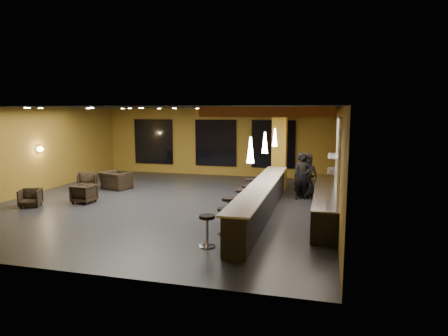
% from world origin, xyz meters
% --- Properties ---
extents(floor, '(12.00, 13.00, 0.10)m').
position_xyz_m(floor, '(0.00, 0.00, -0.05)').
color(floor, black).
rests_on(floor, ground).
extents(ceiling, '(12.00, 13.00, 0.10)m').
position_xyz_m(ceiling, '(0.00, 0.00, 3.55)').
color(ceiling, black).
extents(wall_back, '(12.00, 0.10, 3.50)m').
position_xyz_m(wall_back, '(0.00, 6.55, 1.75)').
color(wall_back, olive).
rests_on(wall_back, floor).
extents(wall_front, '(12.00, 0.10, 3.50)m').
position_xyz_m(wall_front, '(0.00, -6.55, 1.75)').
color(wall_front, olive).
rests_on(wall_front, floor).
extents(wall_left, '(0.10, 13.00, 3.50)m').
position_xyz_m(wall_left, '(-6.05, 0.00, 1.75)').
color(wall_left, olive).
rests_on(wall_left, floor).
extents(wall_right, '(0.10, 13.00, 3.50)m').
position_xyz_m(wall_right, '(6.05, 0.00, 1.75)').
color(wall_right, olive).
rests_on(wall_right, floor).
extents(wood_soffit, '(3.60, 8.00, 0.28)m').
position_xyz_m(wood_soffit, '(4.00, 1.00, 3.36)').
color(wood_soffit, '#B96536').
rests_on(wood_soffit, ceiling).
extents(window_left, '(2.20, 0.06, 2.40)m').
position_xyz_m(window_left, '(-3.50, 6.44, 1.70)').
color(window_left, black).
rests_on(window_left, wall_back).
extents(window_center, '(2.20, 0.06, 2.40)m').
position_xyz_m(window_center, '(0.00, 6.44, 1.70)').
color(window_center, black).
rests_on(window_center, wall_back).
extents(window_right, '(2.20, 0.06, 2.40)m').
position_xyz_m(window_right, '(3.00, 6.44, 1.70)').
color(window_right, black).
rests_on(window_right, wall_back).
extents(tile_backsplash, '(0.06, 3.20, 2.40)m').
position_xyz_m(tile_backsplash, '(5.96, -1.00, 2.00)').
color(tile_backsplash, white).
rests_on(tile_backsplash, wall_right).
extents(bar_counter, '(0.60, 8.00, 1.00)m').
position_xyz_m(bar_counter, '(3.65, -1.00, 0.50)').
color(bar_counter, black).
rests_on(bar_counter, floor).
extents(bar_top, '(0.78, 8.10, 0.05)m').
position_xyz_m(bar_top, '(3.65, -1.00, 1.02)').
color(bar_top, silver).
rests_on(bar_top, bar_counter).
extents(prep_counter, '(0.70, 6.00, 0.86)m').
position_xyz_m(prep_counter, '(5.65, -0.50, 0.43)').
color(prep_counter, black).
rests_on(prep_counter, floor).
extents(prep_top, '(0.72, 6.00, 0.03)m').
position_xyz_m(prep_top, '(5.65, -0.50, 0.89)').
color(prep_top, silver).
rests_on(prep_top, prep_counter).
extents(wall_shelf_lower, '(0.30, 1.50, 0.03)m').
position_xyz_m(wall_shelf_lower, '(5.82, -1.20, 1.60)').
color(wall_shelf_lower, silver).
rests_on(wall_shelf_lower, wall_right).
extents(wall_shelf_upper, '(0.30, 1.50, 0.03)m').
position_xyz_m(wall_shelf_upper, '(5.82, -1.20, 2.05)').
color(wall_shelf_upper, silver).
rests_on(wall_shelf_upper, wall_right).
extents(column, '(0.60, 0.60, 3.50)m').
position_xyz_m(column, '(3.65, 3.60, 1.75)').
color(column, olive).
rests_on(column, floor).
extents(wall_sconce, '(0.22, 0.22, 0.22)m').
position_xyz_m(wall_sconce, '(-5.88, 0.50, 1.80)').
color(wall_sconce, '#FFE5B2').
rests_on(wall_sconce, wall_left).
extents(pendant_0, '(0.20, 0.20, 0.70)m').
position_xyz_m(pendant_0, '(3.65, -3.00, 2.35)').
color(pendant_0, white).
rests_on(pendant_0, wood_soffit).
extents(pendant_1, '(0.20, 0.20, 0.70)m').
position_xyz_m(pendant_1, '(3.65, -0.50, 2.35)').
color(pendant_1, white).
rests_on(pendant_1, wood_soffit).
extents(pendant_2, '(0.20, 0.20, 0.70)m').
position_xyz_m(pendant_2, '(3.65, 2.00, 2.35)').
color(pendant_2, white).
rests_on(pendant_2, wood_soffit).
extents(staff_a, '(0.77, 0.64, 1.81)m').
position_xyz_m(staff_a, '(4.74, 1.80, 0.91)').
color(staff_a, black).
rests_on(staff_a, floor).
extents(staff_b, '(0.86, 0.74, 1.54)m').
position_xyz_m(staff_b, '(4.85, 2.21, 0.77)').
color(staff_b, black).
rests_on(staff_b, floor).
extents(staff_c, '(0.89, 0.60, 1.76)m').
position_xyz_m(staff_c, '(4.91, 2.11, 0.88)').
color(staff_c, black).
rests_on(staff_c, floor).
extents(armchair_a, '(0.90, 0.91, 0.64)m').
position_xyz_m(armchair_a, '(-4.51, -1.82, 0.32)').
color(armchair_a, black).
rests_on(armchair_a, floor).
extents(armchair_b, '(0.77, 0.79, 0.68)m').
position_xyz_m(armchair_b, '(-3.01, -0.81, 0.34)').
color(armchair_b, black).
rests_on(armchair_b, floor).
extents(armchair_c, '(1.08, 1.09, 0.73)m').
position_xyz_m(armchair_c, '(-4.28, 1.33, 0.37)').
color(armchair_c, black).
rests_on(armchair_c, floor).
extents(armchair_d, '(1.41, 1.31, 0.76)m').
position_xyz_m(armchair_d, '(-3.19, 1.80, 0.38)').
color(armchair_d, black).
rests_on(armchair_d, floor).
extents(bar_stool_0, '(0.41, 0.41, 0.82)m').
position_xyz_m(bar_stool_0, '(2.80, -4.26, 0.52)').
color(bar_stool_0, silver).
rests_on(bar_stool_0, floor).
extents(bar_stool_1, '(0.39, 0.39, 0.76)m').
position_xyz_m(bar_stool_1, '(2.98, -3.24, 0.49)').
color(bar_stool_1, silver).
rests_on(bar_stool_1, floor).
extents(bar_stool_2, '(0.41, 0.41, 0.82)m').
position_xyz_m(bar_stool_2, '(2.83, -2.20, 0.52)').
color(bar_stool_2, silver).
rests_on(bar_stool_2, floor).
extents(bar_stool_3, '(0.42, 0.42, 0.82)m').
position_xyz_m(bar_stool_3, '(2.96, -0.91, 0.52)').
color(bar_stool_3, silver).
rests_on(bar_stool_3, floor).
extents(bar_stool_4, '(0.37, 0.37, 0.73)m').
position_xyz_m(bar_stool_4, '(2.90, 0.28, 0.47)').
color(bar_stool_4, silver).
rests_on(bar_stool_4, floor).
extents(bar_stool_5, '(0.40, 0.40, 0.79)m').
position_xyz_m(bar_stool_5, '(2.79, 1.31, 0.50)').
color(bar_stool_5, silver).
rests_on(bar_stool_5, floor).
extents(bar_stool_6, '(0.37, 0.37, 0.72)m').
position_xyz_m(bar_stool_6, '(2.91, 2.31, 0.46)').
color(bar_stool_6, silver).
rests_on(bar_stool_6, floor).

